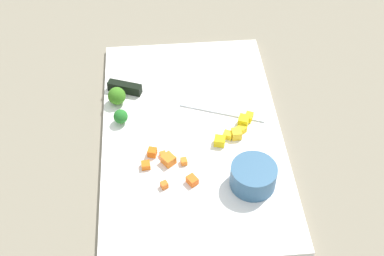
# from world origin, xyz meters

# --- Properties ---
(ground_plane) EXTENTS (4.00, 4.00, 0.00)m
(ground_plane) POSITION_xyz_m (0.00, 0.00, 0.00)
(ground_plane) COLOR gray
(cutting_board) EXTENTS (0.51, 0.32, 0.01)m
(cutting_board) POSITION_xyz_m (0.00, 0.00, 0.01)
(cutting_board) COLOR white
(cutting_board) RESTS_ON ground_plane
(prep_bowl) EXTENTS (0.07, 0.07, 0.04)m
(prep_bowl) POSITION_xyz_m (-0.12, -0.09, 0.03)
(prep_bowl) COLOR #365F85
(prep_bowl) RESTS_ON cutting_board
(chef_knife) EXTENTS (0.13, 0.29, 0.02)m
(chef_knife) POSITION_xyz_m (0.09, 0.06, 0.02)
(chef_knife) COLOR silver
(chef_knife) RESTS_ON cutting_board
(carrot_dice_0) EXTENTS (0.03, 0.03, 0.02)m
(carrot_dice_0) POSITION_xyz_m (-0.07, 0.05, 0.02)
(carrot_dice_0) COLOR orange
(carrot_dice_0) RESTS_ON cutting_board
(carrot_dice_1) EXTENTS (0.01, 0.01, 0.01)m
(carrot_dice_1) POSITION_xyz_m (-0.12, 0.06, 0.02)
(carrot_dice_1) COLOR orange
(carrot_dice_1) RESTS_ON cutting_board
(carrot_dice_2) EXTENTS (0.02, 0.02, 0.01)m
(carrot_dice_2) POSITION_xyz_m (-0.05, 0.07, 0.02)
(carrot_dice_2) COLOR orange
(carrot_dice_2) RESTS_ON cutting_board
(carrot_dice_3) EXTENTS (0.01, 0.01, 0.01)m
(carrot_dice_3) POSITION_xyz_m (-0.07, 0.02, 0.02)
(carrot_dice_3) COLOR orange
(carrot_dice_3) RESTS_ON cutting_board
(carrot_dice_4) EXTENTS (0.02, 0.02, 0.01)m
(carrot_dice_4) POSITION_xyz_m (-0.11, 0.01, 0.02)
(carrot_dice_4) COLOR orange
(carrot_dice_4) RESTS_ON cutting_board
(carrot_dice_5) EXTENTS (0.01, 0.01, 0.01)m
(carrot_dice_5) POSITION_xyz_m (-0.05, 0.05, 0.02)
(carrot_dice_5) COLOR orange
(carrot_dice_5) RESTS_ON cutting_board
(carrot_dice_6) EXTENTS (0.02, 0.02, 0.01)m
(carrot_dice_6) POSITION_xyz_m (-0.07, 0.08, 0.02)
(carrot_dice_6) COLOR orange
(carrot_dice_6) RESTS_ON cutting_board
(pepper_dice_0) EXTENTS (0.02, 0.02, 0.01)m
(pepper_dice_0) POSITION_xyz_m (-0.02, -0.06, 0.02)
(pepper_dice_0) COLOR yellow
(pepper_dice_0) RESTS_ON cutting_board
(pepper_dice_1) EXTENTS (0.02, 0.02, 0.02)m
(pepper_dice_1) POSITION_xyz_m (-0.02, -0.08, 0.02)
(pepper_dice_1) COLOR yellow
(pepper_dice_1) RESTS_ON cutting_board
(pepper_dice_2) EXTENTS (0.02, 0.02, 0.02)m
(pepper_dice_2) POSITION_xyz_m (0.01, -0.09, 0.02)
(pepper_dice_2) COLOR yellow
(pepper_dice_2) RESTS_ON cutting_board
(pepper_dice_3) EXTENTS (0.02, 0.02, 0.01)m
(pepper_dice_3) POSITION_xyz_m (0.02, -0.11, 0.02)
(pepper_dice_3) COLOR yellow
(pepper_dice_3) RESTS_ON cutting_board
(pepper_dice_4) EXTENTS (0.02, 0.02, 0.02)m
(pepper_dice_4) POSITION_xyz_m (-0.03, -0.05, 0.02)
(pepper_dice_4) COLOR yellow
(pepper_dice_4) RESTS_ON cutting_board
(pepper_dice_5) EXTENTS (0.02, 0.02, 0.01)m
(pepper_dice_5) POSITION_xyz_m (-0.01, -0.09, 0.02)
(pepper_dice_5) COLOR yellow
(pepper_dice_5) RESTS_ON cutting_board
(broccoli_floret_0) EXTENTS (0.03, 0.03, 0.03)m
(broccoli_floret_0) POSITION_xyz_m (0.09, 0.13, 0.03)
(broccoli_floret_0) COLOR #96B15A
(broccoli_floret_0) RESTS_ON cutting_board
(broccoli_floret_1) EXTENTS (0.03, 0.03, 0.03)m
(broccoli_floret_1) POSITION_xyz_m (0.03, 0.13, 0.03)
(broccoli_floret_1) COLOR #8FB266
(broccoli_floret_1) RESTS_ON cutting_board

